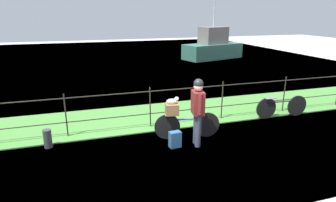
{
  "coord_description": "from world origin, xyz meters",
  "views": [
    {
      "loc": [
        -1.83,
        -5.6,
        3.17
      ],
      "look_at": [
        0.37,
        1.41,
        0.9
      ],
      "focal_mm": 30.89,
      "sensor_mm": 36.0,
      "label": 1
    }
  ],
  "objects_px": {
    "wooden_crate": "(172,109)",
    "cyclist_person": "(198,106)",
    "bicycle_parked": "(281,106)",
    "moored_boat_near": "(213,47)",
    "backpack_on_paving": "(175,139)",
    "mooring_bollard": "(48,139)",
    "bicycle_main": "(187,125)",
    "terrier_dog": "(173,101)"
  },
  "relations": [
    {
      "from": "wooden_crate",
      "to": "cyclist_person",
      "type": "xyz_separation_m",
      "value": [
        0.47,
        -0.54,
        0.19
      ]
    },
    {
      "from": "wooden_crate",
      "to": "bicycle_main",
      "type": "bearing_deg",
      "value": -9.49
    },
    {
      "from": "terrier_dog",
      "to": "cyclist_person",
      "type": "xyz_separation_m",
      "value": [
        0.45,
        -0.53,
        -0.03
      ]
    },
    {
      "from": "mooring_bollard",
      "to": "moored_boat_near",
      "type": "height_order",
      "value": "moored_boat_near"
    },
    {
      "from": "cyclist_person",
      "to": "moored_boat_near",
      "type": "bearing_deg",
      "value": 62.66
    },
    {
      "from": "wooden_crate",
      "to": "bicycle_parked",
      "type": "height_order",
      "value": "wooden_crate"
    },
    {
      "from": "mooring_bollard",
      "to": "moored_boat_near",
      "type": "relative_size",
      "value": 0.1
    },
    {
      "from": "terrier_dog",
      "to": "cyclist_person",
      "type": "distance_m",
      "value": 0.7
    },
    {
      "from": "wooden_crate",
      "to": "bicycle_parked",
      "type": "relative_size",
      "value": 0.19
    },
    {
      "from": "bicycle_main",
      "to": "wooden_crate",
      "type": "xyz_separation_m",
      "value": [
        -0.38,
        0.06,
        0.46
      ]
    },
    {
      "from": "moored_boat_near",
      "to": "bicycle_parked",
      "type": "bearing_deg",
      "value": -105.66
    },
    {
      "from": "wooden_crate",
      "to": "cyclist_person",
      "type": "height_order",
      "value": "cyclist_person"
    },
    {
      "from": "terrier_dog",
      "to": "moored_boat_near",
      "type": "bearing_deg",
      "value": 60.03
    },
    {
      "from": "terrier_dog",
      "to": "backpack_on_paving",
      "type": "height_order",
      "value": "terrier_dog"
    },
    {
      "from": "bicycle_main",
      "to": "backpack_on_paving",
      "type": "xyz_separation_m",
      "value": [
        -0.46,
        -0.43,
        -0.15
      ]
    },
    {
      "from": "wooden_crate",
      "to": "bicycle_parked",
      "type": "bearing_deg",
      "value": 7.78
    },
    {
      "from": "cyclist_person",
      "to": "terrier_dog",
      "type": "bearing_deg",
      "value": 130.21
    },
    {
      "from": "bicycle_parked",
      "to": "moored_boat_near",
      "type": "height_order",
      "value": "moored_boat_near"
    },
    {
      "from": "backpack_on_paving",
      "to": "bicycle_parked",
      "type": "height_order",
      "value": "bicycle_parked"
    },
    {
      "from": "backpack_on_paving",
      "to": "mooring_bollard",
      "type": "height_order",
      "value": "mooring_bollard"
    },
    {
      "from": "backpack_on_paving",
      "to": "moored_boat_near",
      "type": "relative_size",
      "value": 0.09
    },
    {
      "from": "bicycle_parked",
      "to": "terrier_dog",
      "type": "bearing_deg",
      "value": -172.11
    },
    {
      "from": "terrier_dog",
      "to": "moored_boat_near",
      "type": "distance_m",
      "value": 14.01
    },
    {
      "from": "bicycle_main",
      "to": "bicycle_parked",
      "type": "bearing_deg",
      "value": 9.7
    },
    {
      "from": "wooden_crate",
      "to": "terrier_dog",
      "type": "height_order",
      "value": "terrier_dog"
    },
    {
      "from": "moored_boat_near",
      "to": "cyclist_person",
      "type": "bearing_deg",
      "value": -117.34
    },
    {
      "from": "bicycle_main",
      "to": "moored_boat_near",
      "type": "relative_size",
      "value": 0.37
    },
    {
      "from": "cyclist_person",
      "to": "bicycle_parked",
      "type": "distance_m",
      "value": 3.52
    },
    {
      "from": "backpack_on_paving",
      "to": "bicycle_parked",
      "type": "relative_size",
      "value": 0.23
    },
    {
      "from": "wooden_crate",
      "to": "bicycle_parked",
      "type": "xyz_separation_m",
      "value": [
        3.77,
        0.51,
        -0.46
      ]
    },
    {
      "from": "cyclist_person",
      "to": "wooden_crate",
      "type": "bearing_deg",
      "value": 131.5
    },
    {
      "from": "bicycle_main",
      "to": "wooden_crate",
      "type": "height_order",
      "value": "wooden_crate"
    },
    {
      "from": "bicycle_main",
      "to": "mooring_bollard",
      "type": "height_order",
      "value": "bicycle_main"
    },
    {
      "from": "mooring_bollard",
      "to": "wooden_crate",
      "type": "bearing_deg",
      "value": -7.74
    },
    {
      "from": "backpack_on_paving",
      "to": "cyclist_person",
      "type": "bearing_deg",
      "value": 168.98
    },
    {
      "from": "wooden_crate",
      "to": "terrier_dog",
      "type": "xyz_separation_m",
      "value": [
        0.02,
        -0.0,
        0.22
      ]
    },
    {
      "from": "wooden_crate",
      "to": "cyclist_person",
      "type": "distance_m",
      "value": 0.74
    },
    {
      "from": "bicycle_main",
      "to": "wooden_crate",
      "type": "distance_m",
      "value": 0.6
    },
    {
      "from": "wooden_crate",
      "to": "mooring_bollard",
      "type": "height_order",
      "value": "wooden_crate"
    },
    {
      "from": "bicycle_main",
      "to": "backpack_on_paving",
      "type": "bearing_deg",
      "value": -137.19
    },
    {
      "from": "cyclist_person",
      "to": "backpack_on_paving",
      "type": "xyz_separation_m",
      "value": [
        -0.56,
        0.04,
        -0.8
      ]
    },
    {
      "from": "terrier_dog",
      "to": "bicycle_parked",
      "type": "bearing_deg",
      "value": 7.89
    }
  ]
}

